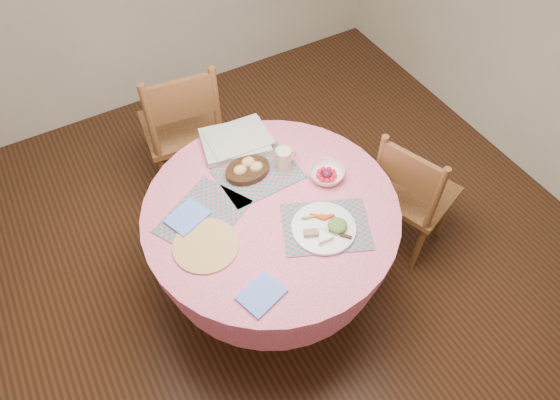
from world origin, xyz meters
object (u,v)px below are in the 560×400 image
Objects in this scene: chair_right at (411,193)px; latte_mug at (284,159)px; dining_table at (271,231)px; fruit_bowl at (327,174)px; wicker_trivet at (206,246)px; chair_back at (183,127)px; bread_bowl at (248,169)px; dinner_plate at (326,227)px.

chair_right is 7.59× the size of latte_mug.
fruit_bowl is (0.33, 0.03, 0.22)m from dining_table.
chair_right is at bearing -24.57° from latte_mug.
wicker_trivet is (-0.36, -0.05, 0.20)m from dining_table.
dining_table is 1.23× the size of chair_back.
bread_bowl is 0.19m from latte_mug.
chair_back reaches higher than dining_table.
bread_bowl reaches higher than dining_table.
latte_mug reaches higher than wicker_trivet.
wicker_trivet reaches higher than dining_table.
bread_bowl reaches higher than dinner_plate.
wicker_trivet is 2.53× the size of latte_mug.
chair_right is 1.42m from chair_back.
bread_bowl is at bearing 46.12° from chair_right.
dining_table is 4.17× the size of dinner_plate.
chair_back is 1.08m from wicker_trivet.
latte_mug is at bearing -17.43° from bread_bowl.
chair_back is 0.77m from bread_bowl.
dining_table is 0.37m from latte_mug.
wicker_trivet is 1.69× the size of fruit_bowl.
latte_mug is at bearing 46.82° from dining_table.
bread_bowl is at bearing 39.17° from wicker_trivet.
chair_right is at bearing -23.11° from bread_bowl.
bread_bowl is 0.39m from fruit_bowl.
chair_right is at bearing -7.06° from dining_table.
dining_table is 0.41m from wicker_trivet.
wicker_trivet is 1.30× the size of bread_bowl.
fruit_bowl is (0.15, -0.16, -0.04)m from latte_mug.
fruit_bowl is at bearing 56.30° from dinner_plate.
dinner_plate reaches higher than fruit_bowl.
fruit_bowl is (0.33, -0.22, -0.01)m from bread_bowl.
chair_right is at bearing -2.71° from wicker_trivet.
latte_mug reaches higher than bread_bowl.
wicker_trivet is 1.01× the size of dinner_plate.
dining_table is at bearing 7.49° from wicker_trivet.
dinner_plate is at bearing -123.70° from fruit_bowl.
chair_back is at bearing 96.90° from bread_bowl.
chair_back is 3.36× the size of wicker_trivet.
chair_back is 1.26m from dinner_plate.
chair_right is 5.06× the size of fruit_bowl.
chair_back reaches higher than wicker_trivet.
dinner_plate is at bearing -56.38° from dining_table.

